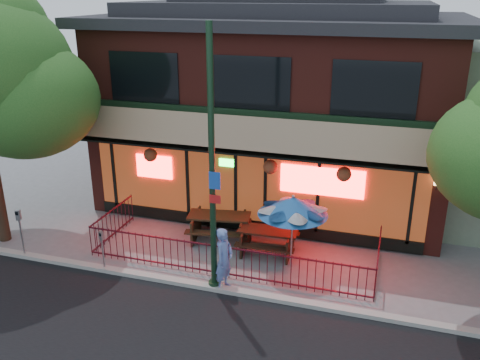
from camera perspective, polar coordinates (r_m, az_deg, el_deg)
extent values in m
plane|color=gray|center=(14.53, -2.34, -11.17)|extent=(80.00, 80.00, 0.00)
cube|color=#999993|center=(14.10, -3.03, -11.98)|extent=(80.00, 0.25, 0.12)
cube|color=maroon|center=(19.78, 4.49, 7.71)|extent=(12.00, 8.00, 6.50)
cube|color=#59230F|center=(16.51, 1.22, -0.69)|extent=(11.00, 0.06, 2.60)
cube|color=#FF0C0C|center=(15.85, 9.18, -0.16)|extent=(2.60, 0.04, 0.90)
cube|color=#FF0C0C|center=(17.50, -9.61, 1.49)|extent=(1.30, 0.04, 0.80)
cube|color=tan|center=(15.47, 0.79, 5.26)|extent=(12.20, 1.33, 1.26)
cube|color=black|center=(16.93, -10.72, 11.27)|extent=(2.40, 0.06, 1.60)
cube|color=black|center=(15.61, 1.32, 10.84)|extent=(2.40, 0.06, 1.60)
cube|color=black|center=(15.05, 14.82, 9.81)|extent=(2.40, 0.06, 1.60)
cube|color=black|center=(17.04, 1.16, -5.11)|extent=(11.00, 0.12, 0.40)
cube|color=#FFC672|center=(15.57, 21.31, 0.03)|extent=(0.18, 0.18, 0.32)
cube|color=#460F1B|center=(14.22, -2.13, -7.51)|extent=(8.40, 0.04, 0.04)
cube|color=#460F1B|center=(14.63, -2.09, -10.38)|extent=(8.40, 0.04, 0.04)
cube|color=#460F1B|center=(16.95, -14.22, -3.33)|extent=(0.04, 2.60, 0.04)
cube|color=#460F1B|center=(14.73, 15.36, -7.23)|extent=(0.04, 2.60, 0.04)
cylinder|color=#460F1B|center=(14.44, -2.11, -9.08)|extent=(0.02, 0.02, 1.00)
cylinder|color=#16321E|center=(12.68, -3.17, 1.48)|extent=(0.16, 0.16, 7.00)
cylinder|color=#16321E|center=(14.16, -2.89, -11.63)|extent=(0.32, 0.32, 0.20)
cube|color=#194CB2|center=(12.61, -2.86, -0.08)|extent=(0.30, 0.02, 0.45)
cube|color=red|center=(12.79, -2.82, -2.17)|extent=(0.30, 0.02, 0.22)
cube|color=#362313|center=(16.70, -4.97, -5.16)|extent=(0.31, 1.43, 0.82)
cube|color=#362313|center=(16.46, 0.33, -5.48)|extent=(0.31, 1.43, 0.82)
cube|color=#362313|center=(16.38, -2.36, -4.04)|extent=(2.10, 1.16, 0.07)
cube|color=#362313|center=(15.99, -2.70, -6.02)|extent=(2.01, 0.65, 0.06)
cube|color=#362313|center=(17.07, -2.01, -4.21)|extent=(2.01, 0.65, 0.06)
cube|color=black|center=(15.91, 0.64, -6.61)|extent=(0.12, 1.30, 0.74)
cube|color=black|center=(15.67, 5.67, -7.17)|extent=(0.12, 1.30, 0.74)
cube|color=black|center=(15.60, 3.16, -5.69)|extent=(1.84, 0.83, 0.06)
cube|color=black|center=(15.26, 2.72, -7.59)|extent=(1.81, 0.36, 0.05)
cube|color=black|center=(16.22, 3.53, -5.80)|extent=(1.81, 0.36, 0.05)
cylinder|color=gray|center=(14.75, 5.84, -6.10)|extent=(0.05, 0.05, 2.09)
cone|color=#1A4D91|center=(14.36, 5.97, -2.89)|extent=(2.00, 2.00, 0.52)
sphere|color=gray|center=(14.25, 6.01, -1.84)|extent=(0.10, 0.10, 0.09)
imported|color=#5E76BD|center=(13.71, -1.80, -8.89)|extent=(0.54, 0.72, 1.80)
cylinder|color=gray|center=(15.23, -15.11, -8.14)|extent=(0.05, 0.05, 1.01)
cube|color=gray|center=(14.95, -15.32, -6.07)|extent=(0.13, 0.12, 0.26)
cube|color=black|center=(14.90, -15.44, -5.96)|extent=(0.07, 0.02, 0.09)
cylinder|color=#95989D|center=(16.72, -23.26, -6.02)|extent=(0.06, 0.06, 1.26)
cube|color=#95989D|center=(16.41, -23.64, -3.62)|extent=(0.17, 0.16, 0.32)
cube|color=black|center=(16.34, -23.80, -3.48)|extent=(0.09, 0.04, 0.11)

